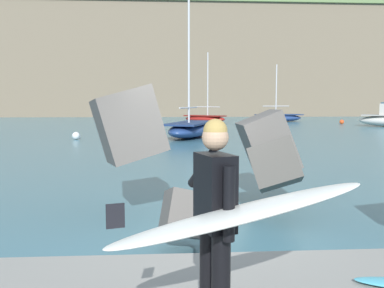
% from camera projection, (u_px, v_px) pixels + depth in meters
% --- Properties ---
extents(ground_plane, '(400.00, 400.00, 0.00)m').
position_uv_depth(ground_plane, '(200.00, 229.00, 7.22)').
color(ground_plane, '#42707F').
extents(breakwater_jetty, '(29.29, 6.15, 2.77)m').
position_uv_depth(breakwater_jetty, '(143.00, 149.00, 8.06)').
color(breakwater_jetty, slate).
rests_on(breakwater_jetty, ground).
extents(surfer_with_board, '(2.10, 1.40, 1.78)m').
position_uv_depth(surfer_with_board, '(225.00, 215.00, 3.29)').
color(surfer_with_board, black).
rests_on(surfer_with_board, walkway_path).
extents(boat_near_left, '(5.71, 3.49, 6.15)m').
position_uv_depth(boat_near_left, '(279.00, 118.00, 46.33)').
color(boat_near_left, navy).
rests_on(boat_near_left, ground).
extents(boat_near_centre, '(4.02, 6.58, 8.19)m').
position_uv_depth(boat_near_centre, '(191.00, 129.00, 25.87)').
color(boat_near_centre, navy).
rests_on(boat_near_centre, ground).
extents(boat_mid_right, '(4.79, 4.36, 7.22)m').
position_uv_depth(boat_mid_right, '(205.00, 118.00, 44.76)').
color(boat_mid_right, maroon).
rests_on(boat_mid_right, ground).
extents(mooring_buoy_inner, '(0.44, 0.44, 0.44)m').
position_uv_depth(mooring_buoy_inner, '(253.00, 122.00, 40.08)').
color(mooring_buoy_inner, '#E54C1E').
rests_on(mooring_buoy_inner, ground).
extents(mooring_buoy_middle, '(0.44, 0.44, 0.44)m').
position_uv_depth(mooring_buoy_middle, '(76.00, 136.00, 24.40)').
color(mooring_buoy_middle, silver).
rests_on(mooring_buoy_middle, ground).
extents(mooring_buoy_outer, '(0.44, 0.44, 0.44)m').
position_uv_depth(mooring_buoy_outer, '(342.00, 122.00, 41.31)').
color(mooring_buoy_outer, '#E54C1E').
rests_on(mooring_buoy_outer, ground).
extents(headland_bluff, '(111.77, 38.35, 17.47)m').
position_uv_depth(headland_bluff, '(241.00, 66.00, 79.91)').
color(headland_bluff, '#756651').
rests_on(headland_bluff, ground).
extents(station_building_central, '(6.39, 6.99, 3.97)m').
position_uv_depth(station_building_central, '(148.00, 14.00, 84.10)').
color(station_building_central, '#B2ADA3').
rests_on(station_building_central, headland_bluff).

